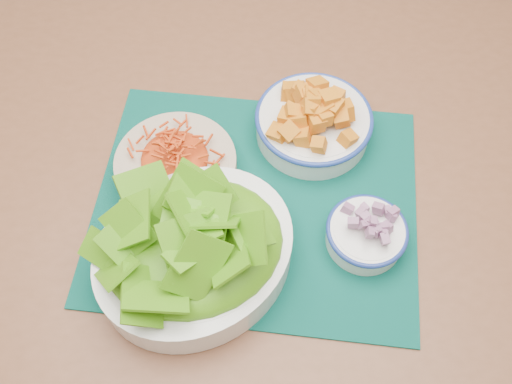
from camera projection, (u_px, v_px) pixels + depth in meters
ground at (326, 323)px, 1.57m from camera, size 4.00×4.00×0.00m
table at (236, 197)px, 1.01m from camera, size 1.49×1.19×0.75m
placemat at (256, 202)px, 0.90m from camera, size 0.62×0.58×0.00m
carrot_bowl at (176, 163)px, 0.89m from camera, size 0.25×0.25×0.07m
squash_bowl at (314, 118)px, 0.93m from camera, size 0.24×0.24×0.09m
lettuce_bowl at (194, 247)px, 0.79m from camera, size 0.36×0.34×0.13m
onion_bowl at (367, 232)px, 0.83m from camera, size 0.15×0.15×0.06m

